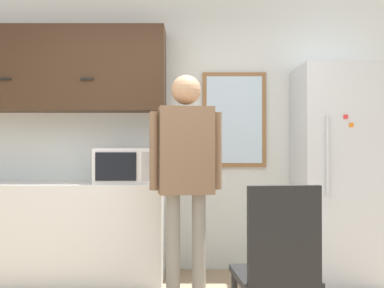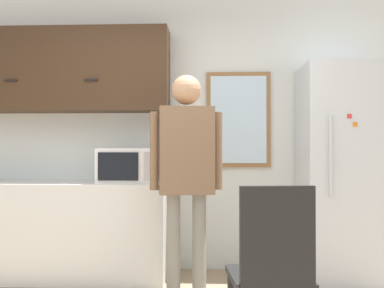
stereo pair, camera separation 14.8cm
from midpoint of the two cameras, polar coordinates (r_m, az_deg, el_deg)
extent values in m
cube|color=silver|center=(4.28, -3.91, 1.47)|extent=(6.00, 0.06, 2.70)
cube|color=silver|center=(4.24, -19.82, -10.79)|extent=(2.16, 0.62, 0.88)
cube|color=#3D2819|center=(4.37, -19.09, 9.34)|extent=(2.16, 0.33, 0.80)
cube|color=black|center=(4.33, -24.66, 7.87)|extent=(0.12, 0.01, 0.01)
cube|color=black|center=(4.08, -14.86, 8.36)|extent=(0.12, 0.01, 0.01)
cube|color=white|center=(3.90, -10.07, -2.87)|extent=(0.50, 0.36, 0.31)
cube|color=black|center=(3.72, -11.26, -2.97)|extent=(0.35, 0.01, 0.24)
cube|color=#B2B2B2|center=(3.68, -7.35, -3.00)|extent=(0.07, 0.01, 0.25)
cylinder|color=gray|center=(3.47, -3.80, -13.53)|extent=(0.11, 0.11, 0.84)
cylinder|color=gray|center=(3.50, -0.33, -13.44)|extent=(0.11, 0.11, 0.84)
cube|color=brown|center=(3.40, -2.05, -0.85)|extent=(0.46, 0.28, 0.69)
sphere|color=tan|center=(3.43, -2.05, 7.22)|extent=(0.24, 0.24, 0.24)
cylinder|color=brown|center=(3.38, -6.35, -0.91)|extent=(0.07, 0.07, 0.62)
cylinder|color=brown|center=(3.44, 2.17, -0.91)|extent=(0.07, 0.07, 0.62)
cube|color=silver|center=(4.11, 17.91, -3.70)|extent=(0.73, 0.64, 1.94)
cylinder|color=silver|center=(3.73, 16.56, -1.64)|extent=(0.02, 0.02, 0.68)
cube|color=orange|center=(3.81, 19.43, 2.41)|extent=(0.04, 0.01, 0.04)
cube|color=red|center=(3.80, 18.77, 3.46)|extent=(0.04, 0.01, 0.04)
cube|color=black|center=(2.72, 9.20, -17.03)|extent=(0.50, 0.50, 0.04)
cube|color=black|center=(2.45, 10.50, -11.80)|extent=(0.42, 0.09, 0.54)
cube|color=olive|center=(4.25, 4.64, 3.24)|extent=(0.63, 0.04, 0.94)
cube|color=silver|center=(4.23, 4.66, 3.26)|extent=(0.55, 0.01, 0.86)
camera|label=1|loc=(0.07, -91.27, 0.01)|focal=40.00mm
camera|label=2|loc=(0.07, 88.73, -0.01)|focal=40.00mm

